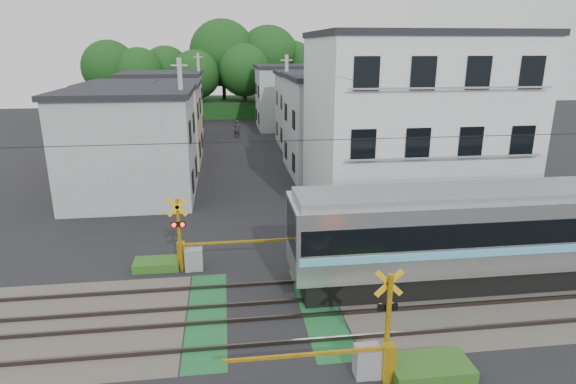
{
  "coord_description": "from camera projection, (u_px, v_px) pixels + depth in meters",
  "views": [
    {
      "loc": [
        -1.06,
        -14.29,
        8.58
      ],
      "look_at": [
        1.47,
        5.0,
        2.67
      ],
      "focal_mm": 30.0,
      "sensor_mm": 36.0,
      "label": 1
    }
  ],
  "objects": [
    {
      "name": "crossing_signal_far",
      "position": [
        191.0,
        253.0,
        19.11
      ],
      "size": [
        4.74,
        0.65,
        3.09
      ],
      "color": "#FFB70D",
      "rests_on": "ground"
    },
    {
      "name": "weed_patches",
      "position": [
        316.0,
        305.0,
        16.26
      ],
      "size": [
        10.25,
        8.8,
        0.4
      ],
      "color": "#2D5E1E",
      "rests_on": "ground"
    },
    {
      "name": "pedestrian",
      "position": [
        237.0,
        129.0,
        46.64
      ],
      "size": [
        0.74,
        0.61,
        1.76
      ],
      "primitive_type": "imported",
      "rotation": [
        0.0,
        0.0,
        2.82
      ],
      "color": "#28242D",
      "rests_on": "ground"
    },
    {
      "name": "crossing_signal_near",
      "position": [
        372.0,
        354.0,
        12.83
      ],
      "size": [
        4.74,
        0.65,
        3.09
      ],
      "color": "#FFB70D",
      "rests_on": "ground"
    },
    {
      "name": "houses_row",
      "position": [
        241.0,
        113.0,
        39.86
      ],
      "size": [
        22.07,
        31.35,
        6.8
      ],
      "color": "#A0A2A4",
      "rests_on": "ground"
    },
    {
      "name": "apartment_block",
      "position": [
        411.0,
        125.0,
        24.89
      ],
      "size": [
        10.2,
        8.36,
        9.3
      ],
      "color": "silver",
      "rests_on": "ground"
    },
    {
      "name": "utility_poles",
      "position": [
        225.0,
        108.0,
        36.69
      ],
      "size": [
        7.9,
        42.0,
        8.0
      ],
      "color": "#A5A5A0",
      "rests_on": "ground"
    },
    {
      "name": "catenary",
      "position": [
        443.0,
        201.0,
        15.88
      ],
      "size": [
        60.0,
        5.04,
        7.0
      ],
      "color": "#2D2D33",
      "rests_on": "ground"
    },
    {
      "name": "track_bed",
      "position": [
        264.0,
        311.0,
        16.17
      ],
      "size": [
        120.0,
        120.0,
        0.14
      ],
      "color": "#47423A",
      "rests_on": "ground"
    },
    {
      "name": "ground",
      "position": [
        264.0,
        312.0,
        16.18
      ],
      "size": [
        120.0,
        120.0,
        0.0
      ],
      "primitive_type": "plane",
      "color": "black"
    },
    {
      "name": "tree_hill",
      "position": [
        234.0,
        74.0,
        60.88
      ],
      "size": [
        40.0,
        12.42,
        11.95
      ],
      "color": "#174015",
      "rests_on": "ground"
    }
  ]
}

